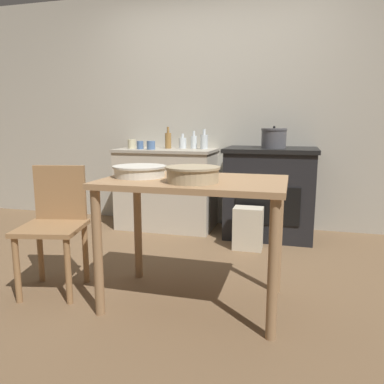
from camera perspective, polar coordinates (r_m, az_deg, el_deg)
ground_plane at (r=2.92m, az=-2.26°, el=-12.39°), size 14.00×14.00×0.00m
wall_back at (r=4.24m, az=4.20°, el=12.27°), size 8.00×0.07×2.55m
counter_cabinet at (r=4.11m, az=-3.84°, el=0.57°), size 1.05×0.60×0.86m
stove at (r=3.87m, az=11.76°, el=-0.00°), size 0.89×0.68×0.90m
work_table at (r=2.28m, az=0.26°, el=-1.10°), size 1.10×0.68×0.80m
chair at (r=2.71m, az=-20.16°, el=-4.44°), size 0.48×0.48×0.84m
flour_sack at (r=3.46m, az=8.53°, el=-5.49°), size 0.26×0.18×0.39m
stock_pot at (r=3.76m, az=12.36°, el=8.03°), size 0.25×0.25×0.21m
mixing_bowl_large at (r=2.38m, az=-7.99°, el=3.26°), size 0.34×0.34×0.07m
mixing_bowl_small at (r=2.13m, az=0.10°, el=2.83°), size 0.32×0.32×0.09m
bottle_far_left at (r=4.14m, az=-1.45°, el=7.53°), size 0.08×0.08×0.16m
bottle_left at (r=4.14m, az=-3.66°, el=7.89°), size 0.07×0.07×0.23m
bottle_mid_left at (r=4.13m, az=0.27°, el=7.68°), size 0.07×0.07×0.19m
bottle_center_left at (r=4.05m, az=1.86°, el=7.73°), size 0.08×0.08×0.21m
cup_center at (r=3.98m, az=-6.26°, el=7.10°), size 0.09×0.09×0.09m
cup_center_right at (r=4.06m, az=-7.90°, el=7.10°), size 0.07×0.07×0.09m
cup_mid_right at (r=4.19m, az=-9.17°, el=7.24°), size 0.08×0.08×0.10m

